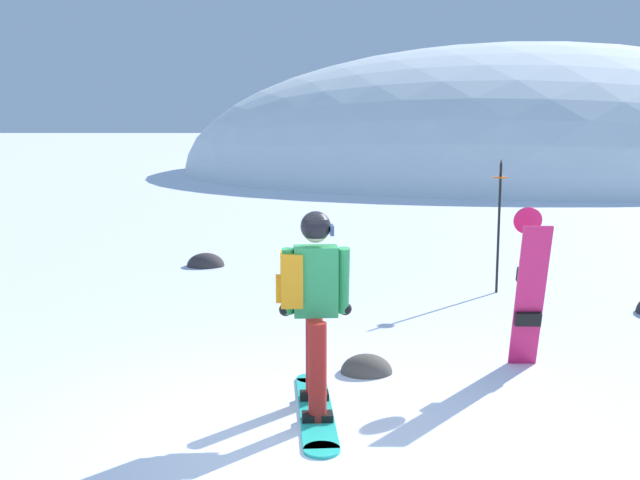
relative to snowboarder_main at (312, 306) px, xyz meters
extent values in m
plane|color=white|center=(0.00, -0.55, -0.92)|extent=(300.00, 300.00, 0.00)
ellipsoid|color=white|center=(9.05, 31.25, -0.92)|extent=(32.21, 28.99, 12.15)
cube|color=#23B7A3|center=(0.03, 0.00, -0.91)|extent=(0.41, 1.58, 0.02)
cylinder|color=#23B7A3|center=(-0.03, 0.78, -0.91)|extent=(0.28, 0.28, 0.02)
cylinder|color=#23B7A3|center=(0.09, -0.78, -0.91)|extent=(0.28, 0.28, 0.02)
cube|color=black|center=(0.01, 0.24, -0.86)|extent=(0.26, 0.16, 0.06)
cube|color=black|center=(0.05, -0.24, -0.86)|extent=(0.26, 0.16, 0.06)
cylinder|color=maroon|center=(0.01, 0.24, -0.48)|extent=(0.15, 0.15, 0.82)
cylinder|color=maroon|center=(0.05, -0.24, -0.48)|extent=(0.15, 0.15, 0.82)
cube|color=#2D9351|center=(0.03, 0.00, 0.22)|extent=(0.38, 0.25, 0.58)
cylinder|color=#2D9351|center=(-0.20, -0.02, 0.22)|extent=(0.11, 0.18, 0.57)
cylinder|color=#2D9351|center=(0.26, 0.02, 0.22)|extent=(0.11, 0.18, 0.57)
sphere|color=black|center=(-0.22, 0.02, -0.03)|extent=(0.11, 0.11, 0.11)
sphere|color=black|center=(0.28, 0.06, -0.03)|extent=(0.11, 0.11, 0.11)
cube|color=orange|center=(-0.17, -0.01, 0.24)|extent=(0.20, 0.29, 0.44)
cube|color=orange|center=(-0.27, -0.02, 0.16)|extent=(0.08, 0.20, 0.20)
sphere|color=beige|center=(0.03, 0.00, 0.64)|extent=(0.21, 0.21, 0.21)
sphere|color=black|center=(0.03, 0.00, 0.67)|extent=(0.25, 0.25, 0.25)
cube|color=navy|center=(0.16, 0.01, 0.64)|extent=(0.04, 0.17, 0.08)
cube|color=#D11E5B|center=(2.10, 1.13, -0.19)|extent=(0.28, 0.42, 1.47)
cylinder|color=#D11E5B|center=(2.10, 1.33, 0.55)|extent=(0.28, 0.10, 0.28)
cube|color=black|center=(2.10, 1.16, 0.03)|extent=(0.25, 0.10, 0.15)
cube|color=black|center=(2.10, 1.16, -0.41)|extent=(0.25, 0.10, 0.15)
cylinder|color=black|center=(2.52, 4.53, 0.00)|extent=(0.04, 0.04, 1.84)
cylinder|color=orange|center=(2.52, 4.53, 0.74)|extent=(0.20, 0.20, 0.02)
cone|color=black|center=(2.52, 4.53, 0.96)|extent=(0.04, 0.04, 0.08)
ellipsoid|color=#4C4742|center=(0.50, 1.02, -0.92)|extent=(0.51, 0.43, 0.36)
ellipsoid|color=#383333|center=(-2.00, 6.44, -0.92)|extent=(0.64, 0.54, 0.45)
camera|label=1|loc=(0.18, -6.05, 1.52)|focal=42.13mm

